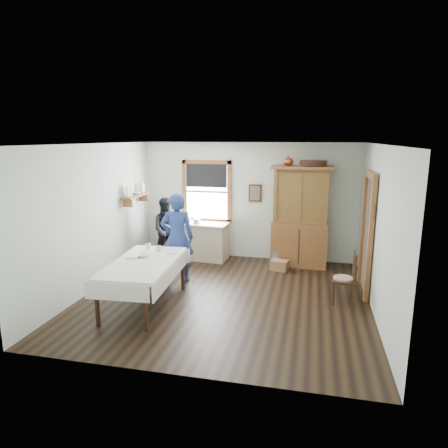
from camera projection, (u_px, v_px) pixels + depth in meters
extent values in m
cube|color=black|center=(226.00, 296.00, 7.19)|extent=(5.00, 5.00, 0.01)
cube|color=white|center=(226.00, 144.00, 6.62)|extent=(5.00, 5.00, 0.01)
cube|color=silver|center=(249.00, 201.00, 9.29)|extent=(5.00, 0.01, 2.70)
cube|color=silver|center=(178.00, 269.00, 4.52)|extent=(5.00, 0.01, 2.70)
cube|color=silver|center=(95.00, 217.00, 7.44)|extent=(0.01, 5.00, 2.70)
cube|color=silver|center=(378.00, 231.00, 6.37)|extent=(0.01, 5.00, 2.70)
cube|color=white|center=(207.00, 192.00, 9.45)|extent=(1.00, 0.02, 1.30)
cube|color=brown|center=(207.00, 162.00, 9.27)|extent=(1.18, 0.06, 0.09)
cube|color=brown|center=(207.00, 220.00, 9.57)|extent=(1.18, 0.06, 0.09)
cube|color=brown|center=(185.00, 191.00, 9.54)|extent=(0.09, 0.06, 1.48)
cube|color=brown|center=(229.00, 192.00, 9.31)|extent=(0.09, 0.06, 1.48)
cube|color=black|center=(206.00, 176.00, 9.32)|extent=(0.98, 0.03, 0.54)
cube|color=#473C33|center=(368.00, 236.00, 7.25)|extent=(0.03, 0.90, 2.10)
cube|color=brown|center=(370.00, 243.00, 6.77)|extent=(0.08, 0.12, 2.10)
cube|color=brown|center=(363.00, 230.00, 7.74)|extent=(0.08, 0.12, 2.10)
cube|color=brown|center=(371.00, 175.00, 7.02)|extent=(0.08, 1.14, 0.12)
cube|color=brown|center=(136.00, 196.00, 8.80)|extent=(0.24, 1.00, 0.04)
cube|color=brown|center=(128.00, 203.00, 8.44)|extent=(0.22, 0.03, 0.18)
cube|color=brown|center=(143.00, 197.00, 9.20)|extent=(0.22, 0.03, 0.18)
cube|color=tan|center=(129.00, 191.00, 8.49)|extent=(0.03, 0.22, 0.24)
cylinder|color=white|center=(142.00, 188.00, 9.11)|extent=(0.12, 0.12, 0.22)
cube|color=#381E13|center=(255.00, 193.00, 9.18)|extent=(0.30, 0.04, 0.40)
torus|color=black|center=(374.00, 205.00, 6.59)|extent=(0.01, 0.27, 0.27)
cube|color=tan|center=(196.00, 241.00, 9.37)|extent=(1.56, 0.70, 0.87)
cube|color=brown|center=(300.00, 217.00, 8.74)|extent=(1.32, 0.66, 2.21)
cube|color=white|center=(144.00, 284.00, 6.73)|extent=(1.15, 2.02, 0.78)
cube|color=#381E13|center=(344.00, 278.00, 6.84)|extent=(0.43, 0.43, 0.91)
cube|color=gray|center=(276.00, 259.00, 8.90)|extent=(0.30, 0.30, 0.31)
cube|color=olive|center=(280.00, 265.00, 8.61)|extent=(0.42, 0.34, 0.22)
imported|color=navy|center=(177.00, 241.00, 7.81)|extent=(0.68, 0.54, 1.64)
imported|color=black|center=(168.00, 232.00, 9.08)|extent=(0.82, 0.75, 1.38)
imported|color=white|center=(159.00, 248.00, 7.28)|extent=(0.13, 0.13, 0.09)
imported|color=white|center=(148.00, 246.00, 7.39)|extent=(0.13, 0.13, 0.10)
imported|color=white|center=(144.00, 255.00, 6.89)|extent=(0.28, 0.28, 0.05)
imported|color=brown|center=(175.00, 222.00, 9.32)|extent=(0.26, 0.26, 0.02)
imported|color=white|center=(188.00, 220.00, 9.36)|extent=(0.25, 0.25, 0.06)
imported|color=white|center=(136.00, 193.00, 8.84)|extent=(0.22, 0.22, 0.05)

